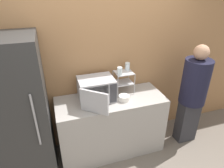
# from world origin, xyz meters

# --- Properties ---
(ground_plane) EXTENTS (12.00, 12.00, 0.00)m
(ground_plane) POSITION_xyz_m (0.00, 0.00, 0.00)
(ground_plane) COLOR #6B6056
(wall_back) EXTENTS (8.00, 0.06, 2.60)m
(wall_back) POSITION_xyz_m (0.00, 0.67, 1.30)
(wall_back) COLOR #9E7047
(wall_back) RESTS_ON ground_plane
(counter) EXTENTS (1.56, 0.63, 0.92)m
(counter) POSITION_xyz_m (0.00, 0.31, 0.46)
(counter) COLOR #9E9993
(counter) RESTS_ON ground_plane
(microwave) EXTENTS (0.51, 0.64, 0.32)m
(microwave) POSITION_xyz_m (-0.19, 0.37, 1.08)
(microwave) COLOR #ADADB2
(microwave) RESTS_ON counter
(dish_rack) EXTENTS (0.27, 0.23, 0.32)m
(dish_rack) POSITION_xyz_m (0.24, 0.46, 1.16)
(dish_rack) COLOR #B2B2B7
(dish_rack) RESTS_ON counter
(glass_front_left) EXTENTS (0.07, 0.07, 0.11)m
(glass_front_left) POSITION_xyz_m (0.16, 0.39, 1.30)
(glass_front_left) COLOR silver
(glass_front_left) RESTS_ON dish_rack
(glass_back_right) EXTENTS (0.07, 0.07, 0.11)m
(glass_back_right) POSITION_xyz_m (0.32, 0.52, 1.30)
(glass_back_right) COLOR silver
(glass_back_right) RESTS_ON dish_rack
(bowl) EXTENTS (0.15, 0.15, 0.08)m
(bowl) POSITION_xyz_m (0.17, 0.23, 0.96)
(bowl) COLOR silver
(bowl) RESTS_ON counter
(person) EXTENTS (0.39, 0.39, 1.65)m
(person) POSITION_xyz_m (1.26, 0.14, 0.91)
(person) COLOR #2D2D33
(person) RESTS_ON ground_plane
(refrigerator) EXTENTS (0.68, 0.71, 1.92)m
(refrigerator) POSITION_xyz_m (-1.19, 0.29, 0.96)
(refrigerator) COLOR #2D2D2D
(refrigerator) RESTS_ON ground_plane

